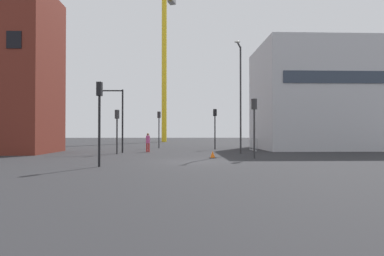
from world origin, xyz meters
name	(u,v)px	position (x,y,z in m)	size (l,w,h in m)	color
ground	(194,162)	(0.00, 0.00, 0.00)	(160.00, 160.00, 0.00)	#28282B
brick_building	(5,73)	(-15.56, 8.15, 6.72)	(7.86, 6.16, 13.44)	maroon
office_block	(316,98)	(13.15, 13.57, 5.30)	(11.83, 9.58, 10.59)	#B7B7BC
construction_crane	(164,45)	(-3.95, 37.67, 17.45)	(4.90, 13.93, 27.79)	yellow
streetlamp_tall	(240,91)	(3.97, 6.64, 5.09)	(0.86, 1.93, 8.73)	#2D2D30
streetlamp_short	(118,113)	(-6.12, 8.21, 3.33)	(2.22, 0.24, 5.35)	black
traffic_light_island	(117,124)	(-5.87, 6.47, 2.38)	(0.33, 0.39, 3.51)	#2D2D30
traffic_light_verge	(159,124)	(-3.22, 15.73, 2.68)	(0.35, 0.39, 3.98)	#2D2D30
traffic_light_crosswalk	(215,122)	(2.59, 12.93, 2.72)	(0.39, 0.34, 4.06)	black
traffic_light_near	(99,110)	(-4.90, -2.60, 2.85)	(0.26, 0.38, 4.27)	black
traffic_light_corner	(254,118)	(4.03, 2.06, 2.65)	(0.36, 0.37, 3.95)	#2D2D30
pedestrian_walking	(148,141)	(-3.70, 9.01, 0.96)	(0.34, 0.34, 1.65)	red
safety_barrier_rear	(254,144)	(6.76, 13.83, 0.56)	(0.31, 1.88, 1.08)	gray
safety_barrier_mid_span	(253,145)	(5.81, 10.24, 0.56)	(0.08, 2.59, 1.08)	#B2B5BA
traffic_cone_striped	(213,155)	(1.33, 2.58, 0.21)	(0.46, 0.46, 0.47)	black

